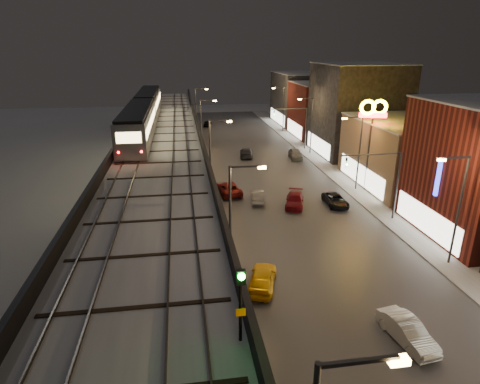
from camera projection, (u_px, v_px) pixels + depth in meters
road_surface at (272, 183)px, 51.47m from camera, size 17.00×120.00×0.06m
sidewalk_right at (346, 179)px, 52.85m from camera, size 4.00×120.00×0.14m
under_viaduct_pavement at (166, 188)px, 49.60m from camera, size 11.00×120.00×0.06m
elevated_viaduct at (162, 150)px, 44.76m from camera, size 9.00×100.00×6.30m
viaduct_trackbed at (162, 143)px, 44.61m from camera, size 8.40×100.00×0.32m
viaduct_parapet_streetside at (201, 138)px, 45.08m from camera, size 0.30×100.00×1.10m
viaduct_parapet_far at (121, 140)px, 43.88m from camera, size 0.30×100.00×1.10m
building_c at (409, 153)px, 49.59m from camera, size 12.20×15.20×8.16m
building_d at (357, 110)px, 63.44m from camera, size 12.20×13.20×14.16m
building_e at (326, 110)px, 77.14m from camera, size 12.20×12.20×10.16m
building_f at (304, 98)px, 89.99m from camera, size 12.20×16.20×11.16m
streetlight_left_1 at (234, 217)px, 28.14m from camera, size 2.57×0.28×9.00m
streetlight_right_1 at (457, 204)px, 30.52m from camera, size 2.56×0.28×9.00m
streetlight_left_2 at (213, 154)px, 44.88m from camera, size 2.57×0.28×9.00m
streetlight_right_2 at (358, 148)px, 47.26m from camera, size 2.56×0.28×9.00m
streetlight_left_3 at (203, 125)px, 61.61m from camera, size 2.57×0.28×9.00m
streetlight_right_3 at (310, 122)px, 63.99m from camera, size 2.56×0.28×9.00m
streetlight_left_4 at (197, 108)px, 78.34m from camera, size 2.57×0.28×9.00m
streetlight_right_4 at (282, 106)px, 80.73m from camera, size 2.56×0.28×9.00m
traffic_light_rig_a at (387, 178)px, 39.02m from camera, size 6.10×0.34×7.00m
traffic_light_rig_b at (299, 123)px, 66.91m from camera, size 6.10×0.34×7.00m
subway_train at (144, 112)px, 52.93m from camera, size 3.03×36.36×3.62m
rail_signal at (241, 292)px, 13.53m from camera, size 0.34×0.42×2.94m
car_taxi at (262, 279)px, 28.90m from camera, size 3.10×4.80×1.52m
car_near_white at (257, 196)px, 45.14m from camera, size 1.86×4.10×1.30m
car_mid_silver at (229, 189)px, 47.39m from camera, size 3.01×5.25×1.38m
car_mid_dark at (246, 153)px, 63.35m from camera, size 2.64×5.06×1.40m
car_far_white at (208, 124)px, 87.77m from camera, size 2.28×4.13×1.33m
car_onc_silver at (407, 332)px, 23.57m from camera, size 2.09×4.39×1.39m
car_onc_dark at (336, 201)px, 43.95m from camera, size 2.16×4.45×1.22m
car_onc_white at (295, 201)px, 43.77m from camera, size 3.24×4.96×1.34m
car_onc_red at (296, 154)px, 62.43m from camera, size 2.22×4.66×1.54m
sign_mcdonalds at (373, 116)px, 45.81m from camera, size 3.24×0.80×10.91m
sign_carwash at (443, 185)px, 34.74m from camera, size 1.45×0.35×7.51m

